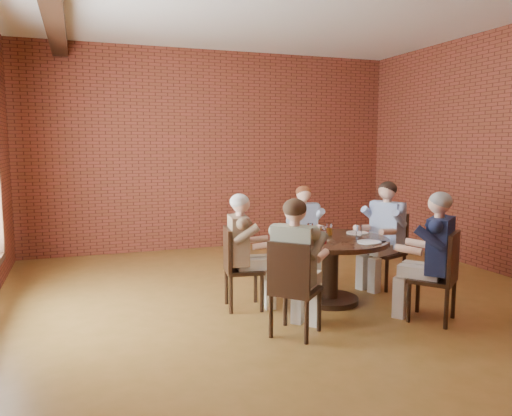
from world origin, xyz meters
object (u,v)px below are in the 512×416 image
object	(u,v)px
diner_d	(296,268)
chair_e	(441,273)
diner_e	(433,257)
diner_c	(244,252)
chair_d	(293,285)
diner_a	(384,235)
smartphone	(379,240)
chair_a	(388,246)
chair_b	(302,242)
chair_c	(237,265)
diner_b	(304,233)
dining_table	(330,257)

from	to	relation	value
diner_d	chair_e	world-z (taller)	diner_d
chair_e	diner_e	world-z (taller)	diner_e
diner_c	chair_d	bearing A→B (deg)	-162.33
diner_e	diner_d	bearing A→B (deg)	-43.17
diner_a	diner_d	xyz separation A→B (m)	(-1.72, -1.12, -0.02)
chair_e	smartphone	xyz separation A→B (m)	(-0.33, 0.63, 0.25)
diner_e	chair_a	bearing A→B (deg)	-143.12
diner_e	diner_a	bearing A→B (deg)	-139.90
chair_b	chair_e	bearing A→B (deg)	-65.50
chair_d	chair_a	bearing A→B (deg)	-101.72
chair_a	diner_a	xyz separation A→B (m)	(-0.08, -0.03, 0.16)
diner_a	chair_c	distance (m)	2.04
diner_c	smartphone	size ratio (longest dim) A/B	8.72
diner_b	chair_a	bearing A→B (deg)	-27.13
chair_b	diner_e	distance (m)	2.05
chair_c	diner_d	xyz separation A→B (m)	(0.30, -0.91, 0.16)
chair_e	smartphone	world-z (taller)	chair_e
diner_b	diner_d	size ratio (longest dim) A/B	0.96
chair_b	diner_c	bearing A→B (deg)	-132.82
diner_b	chair_d	world-z (taller)	diner_b
chair_a	diner_b	distance (m)	1.10
diner_a	smartphone	distance (m)	0.85
chair_a	diner_c	bearing A→B (deg)	-103.56
diner_a	smartphone	bearing A→B (deg)	-58.14
diner_c	chair_b	bearing A→B (deg)	-42.57
diner_a	chair_c	size ratio (longest dim) A/B	1.48
chair_a	diner_b	size ratio (longest dim) A/B	0.75
dining_table	chair_c	distance (m)	1.08
chair_b	smartphone	xyz separation A→B (m)	(0.29, -1.40, 0.26)
chair_a	diner_c	size ratio (longest dim) A/B	0.74
chair_b	smartphone	distance (m)	1.45
diner_d	chair_e	xyz separation A→B (m)	(1.53, -0.18, -0.15)
smartphone	chair_a	bearing A→B (deg)	43.18
dining_table	chair_e	world-z (taller)	chair_e
chair_c	diner_d	bearing A→B (deg)	-153.93
chair_b	chair_e	distance (m)	2.12
diner_d	diner_c	bearing A→B (deg)	-30.78
chair_c	smartphone	distance (m)	1.60
chair_b	diner_b	size ratio (longest dim) A/B	0.71
diner_b	chair_d	size ratio (longest dim) A/B	1.36
diner_b	chair_e	bearing A→B (deg)	-64.64
chair_c	diner_a	bearing A→B (deg)	-76.28
chair_e	diner_b	bearing A→B (deg)	-111.02
chair_a	diner_d	distance (m)	2.15
chair_d	chair_e	xyz separation A→B (m)	(1.59, -0.12, 0.01)
diner_b	diner_d	distance (m)	1.99
chair_e	dining_table	bearing A→B (deg)	-90.00
diner_d	diner_e	distance (m)	1.48
diner_b	chair_c	bearing A→B (deg)	-136.98
chair_a	diner_e	distance (m)	1.32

